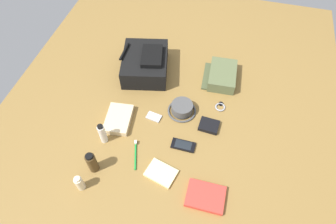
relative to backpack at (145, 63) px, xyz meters
The scene contains 15 objects.
ground_plane 0.40m from the backpack, 143.74° to the right, with size 2.64×2.02×0.02m, color olive.
backpack is the anchor object (origin of this frame).
toiletry_pouch 0.49m from the backpack, 84.11° to the right, with size 0.25×0.21×0.08m.
bucket_hat 0.40m from the backpack, 130.90° to the right, with size 0.17×0.17×0.06m.
lotion_bottle 0.85m from the backpack, behind, with size 0.04×0.04×0.11m.
cologne_bottle 0.74m from the backpack, behind, with size 0.05×0.05×0.14m.
toothpaste_tube 0.57m from the backpack, behind, with size 0.04×0.04×0.15m.
paperback_novel 0.91m from the backpack, 144.43° to the right, with size 0.14×0.19×0.03m.
cell_phone 0.61m from the backpack, 143.42° to the right, with size 0.06×0.13×0.01m.
media_player 0.38m from the backpack, 155.99° to the right, with size 0.07×0.09×0.01m.
wristwatch 0.55m from the backpack, 108.59° to the right, with size 0.07×0.06×0.01m.
toothbrush 0.62m from the backpack, 168.26° to the right, with size 0.17×0.06×0.02m.
wallet 0.58m from the backpack, 124.66° to the right, with size 0.09×0.11×0.02m, color black.
notepad 0.74m from the backpack, 156.93° to the right, with size 0.11×0.15×0.02m, color beige.
folded_towel 0.43m from the backpack, behind, with size 0.20×0.14×0.04m, color beige.
Camera 1 is at (-0.94, -0.24, 1.39)m, focal length 30.80 mm.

